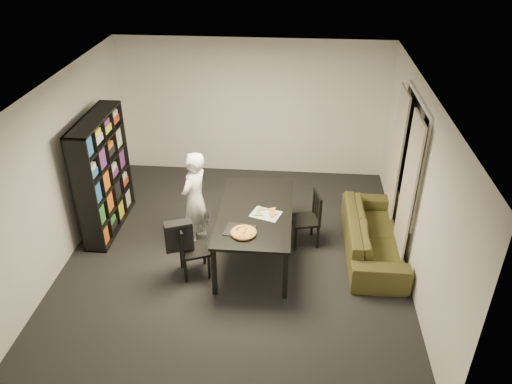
# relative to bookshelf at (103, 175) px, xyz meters

# --- Properties ---
(room) EXTENTS (5.01, 5.51, 2.61)m
(room) POSITION_rel_bookshelf_xyz_m (2.16, -0.60, 0.35)
(room) COLOR black
(room) RESTS_ON ground
(window_pane) EXTENTS (0.02, 1.40, 1.60)m
(window_pane) POSITION_rel_bookshelf_xyz_m (4.64, -0.00, 0.55)
(window_pane) COLOR black
(window_pane) RESTS_ON room
(window_frame) EXTENTS (0.03, 1.52, 1.72)m
(window_frame) POSITION_rel_bookshelf_xyz_m (4.64, -0.00, 0.55)
(window_frame) COLOR white
(window_frame) RESTS_ON room
(curtain_left) EXTENTS (0.03, 0.70, 2.25)m
(curtain_left) POSITION_rel_bookshelf_xyz_m (4.56, -0.52, 0.20)
(curtain_left) COLOR beige
(curtain_left) RESTS_ON room
(curtain_right) EXTENTS (0.03, 0.70, 2.25)m
(curtain_right) POSITION_rel_bookshelf_xyz_m (4.56, 0.52, 0.20)
(curtain_right) COLOR beige
(curtain_right) RESTS_ON room
(bookshelf) EXTENTS (0.35, 1.50, 1.90)m
(bookshelf) POSITION_rel_bookshelf_xyz_m (0.00, 0.00, 0.00)
(bookshelf) COLOR black
(bookshelf) RESTS_ON room
(dining_table) EXTENTS (1.06, 1.90, 0.79)m
(dining_table) POSITION_rel_bookshelf_xyz_m (2.45, -0.60, -0.23)
(dining_table) COLOR black
(dining_table) RESTS_ON room
(chair_left) EXTENTS (0.51, 0.51, 0.84)m
(chair_left) POSITION_rel_bookshelf_xyz_m (1.55, -1.11, -0.47)
(chair_left) COLOR black
(chair_left) RESTS_ON room
(chair_right) EXTENTS (0.49, 0.49, 0.87)m
(chair_right) POSITION_rel_bookshelf_xyz_m (3.25, -0.18, -0.45)
(chair_right) COLOR black
(chair_right) RESTS_ON room
(draped_jacket) EXTENTS (0.40, 0.29, 0.46)m
(draped_jacket) POSITION_rel_bookshelf_xyz_m (1.44, -1.15, -0.26)
(draped_jacket) COLOR black
(draped_jacket) RESTS_ON chair_left
(person) EXTENTS (0.55, 0.66, 1.54)m
(person) POSITION_rel_bookshelf_xyz_m (1.50, -0.31, -0.18)
(person) COLOR white
(person) RESTS_ON room
(baking_tray) EXTENTS (0.44, 0.37, 0.01)m
(baking_tray) POSITION_rel_bookshelf_xyz_m (2.28, -1.10, -0.15)
(baking_tray) COLOR black
(baking_tray) RESTS_ON dining_table
(pepperoni_pizza) EXTENTS (0.35, 0.35, 0.03)m
(pepperoni_pizza) POSITION_rel_bookshelf_xyz_m (2.34, -1.18, -0.13)
(pepperoni_pizza) COLOR olive
(pepperoni_pizza) RESTS_ON dining_table
(kitchen_towel) EXTENTS (0.47, 0.41, 0.01)m
(kitchen_towel) POSITION_rel_bookshelf_xyz_m (2.60, -0.68, -0.15)
(kitchen_towel) COLOR white
(kitchen_towel) RESTS_ON dining_table
(pizza_slices) EXTENTS (0.45, 0.41, 0.01)m
(pizza_slices) POSITION_rel_bookshelf_xyz_m (2.60, -0.63, -0.14)
(pizza_slices) COLOR gold
(pizza_slices) RESTS_ON dining_table
(sofa) EXTENTS (0.81, 2.06, 0.60)m
(sofa) POSITION_rel_bookshelf_xyz_m (4.21, -0.35, -0.65)
(sofa) COLOR #393917
(sofa) RESTS_ON room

